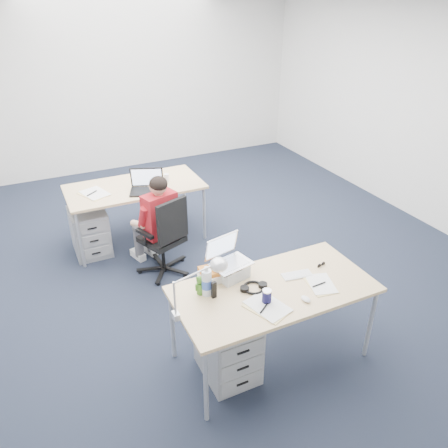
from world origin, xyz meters
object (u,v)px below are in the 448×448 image
object	(u,v)px
bear_figurine	(200,285)
office_chair	(165,252)
drawer_pedestal_near	(228,346)
far_cup	(166,178)
silver_laptop	(231,259)
book_stack	(214,274)
water_bottle	(207,281)
computer_mouse	(306,299)
cordless_phone	(214,290)
desk_near	(274,292)
sunglasses	(321,265)
drawer_pedestal_far	(90,231)
desk_far	(135,189)
can_koozie	(267,296)
wireless_keyboard	(297,275)
dark_laptop	(146,181)
seated_person	(155,222)
headphones	(254,287)
desk_lamp	(192,289)

from	to	relation	value
bear_figurine	office_chair	bearing A→B (deg)	65.51
drawer_pedestal_near	far_cup	xyz separation A→B (m)	(0.34, 2.41, 0.50)
office_chair	silver_laptop	world-z (taller)	silver_laptop
office_chair	silver_laptop	bearing A→B (deg)	-104.38
book_stack	far_cup	xyz separation A→B (m)	(0.32, 2.10, -0.00)
water_bottle	office_chair	bearing A→B (deg)	85.50
computer_mouse	bear_figurine	distance (m)	0.81
silver_laptop	cordless_phone	xyz separation A→B (m)	(-0.24, -0.19, -0.10)
desk_near	sunglasses	size ratio (longest dim) A/B	17.45
bear_figurine	cordless_phone	size ratio (longest dim) A/B	1.16
drawer_pedestal_far	far_cup	world-z (taller)	far_cup
desk_far	water_bottle	xyz separation A→B (m)	(-0.05, -2.29, 0.17)
drawer_pedestal_far	bear_figurine	world-z (taller)	bear_figurine
computer_mouse	can_koozie	distance (m)	0.30
can_koozie	silver_laptop	bearing A→B (deg)	102.44
wireless_keyboard	dark_laptop	xyz separation A→B (m)	(-0.64, 2.14, 0.13)
seated_person	cordless_phone	xyz separation A→B (m)	(-0.04, -1.66, 0.24)
silver_laptop	can_koozie	xyz separation A→B (m)	(0.09, -0.42, -0.11)
seated_person	water_bottle	bearing A→B (deg)	-109.59
wireless_keyboard	far_cup	bearing A→B (deg)	106.72
drawer_pedestal_far	cordless_phone	bearing A→B (deg)	-75.82
drawer_pedestal_near	book_stack	world-z (taller)	book_stack
desk_far	sunglasses	world-z (taller)	sunglasses
cordless_phone	book_stack	bearing A→B (deg)	60.50
computer_mouse	can_koozie	size ratio (longest dim) A/B	0.76
dark_laptop	far_cup	distance (m)	0.39
cordless_phone	office_chair	bearing A→B (deg)	81.21
headphones	dark_laptop	xyz separation A→B (m)	(-0.23, 2.14, 0.12)
desk_near	can_koozie	bearing A→B (deg)	-138.11
desk_far	dark_laptop	bearing A→B (deg)	-71.73
water_bottle	sunglasses	world-z (taller)	water_bottle
silver_laptop	cordless_phone	size ratio (longest dim) A/B	2.38
computer_mouse	dark_laptop	distance (m)	2.50
can_koozie	far_cup	world-z (taller)	can_koozie
office_chair	wireless_keyboard	distance (m)	1.74
seated_person	dark_laptop	distance (m)	0.54
desk_lamp	dark_laptop	world-z (taller)	desk_lamp
drawer_pedestal_far	bear_figurine	size ratio (longest dim) A/B	3.35
drawer_pedestal_far	water_bottle	size ratio (longest dim) A/B	2.17
wireless_keyboard	can_koozie	world-z (taller)	can_koozie
can_koozie	far_cup	size ratio (longest dim) A/B	1.27
desk_far	sunglasses	xyz separation A→B (m)	(0.98, -2.36, 0.06)
desk_near	cordless_phone	bearing A→B (deg)	168.79
office_chair	drawer_pedestal_far	world-z (taller)	office_chair
desk_near	wireless_keyboard	xyz separation A→B (m)	(0.26, 0.06, 0.05)
drawer_pedestal_far	wireless_keyboard	distance (m)	2.72
book_stack	dark_laptop	bearing A→B (deg)	89.84
drawer_pedestal_near	water_bottle	xyz separation A→B (m)	(-0.11, 0.16, 0.58)
office_chair	drawer_pedestal_far	distance (m)	1.03
office_chair	book_stack	distance (m)	1.39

